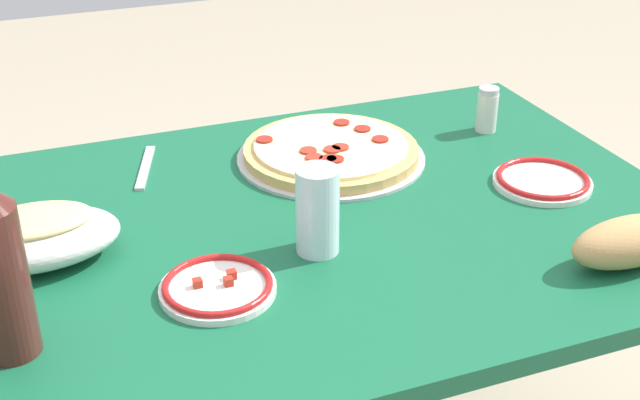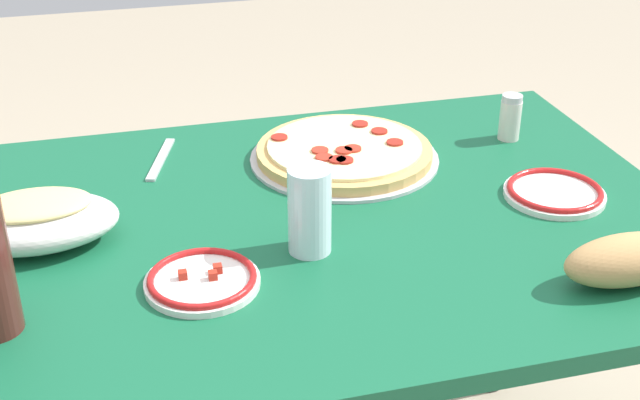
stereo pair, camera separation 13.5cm
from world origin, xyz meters
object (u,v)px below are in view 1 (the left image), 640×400
water_glass (318,211)px  spice_shaker (487,110)px  dining_table (320,288)px  side_plate_far (218,287)px  pepperoni_pizza (331,152)px  side_plate_near (542,180)px  baked_pasta_dish (35,236)px  bread_loaf (630,241)px

water_glass → spice_shaker: (-0.46, -0.30, -0.02)m
dining_table → side_plate_far: bearing=35.4°
pepperoni_pizza → side_plate_near: 0.37m
dining_table → water_glass: 0.22m
baked_pasta_dish → bread_loaf: (-0.79, 0.31, -0.00)m
dining_table → spice_shaker: (-0.42, -0.20, 0.18)m
dining_table → side_plate_far: size_ratio=7.28×
side_plate_far → dining_table: bearing=-144.6°
dining_table → pepperoni_pizza: (-0.10, -0.19, 0.15)m
pepperoni_pizza → spice_shaker: spice_shaker is taller
water_glass → side_plate_near: water_glass is taller
pepperoni_pizza → spice_shaker: bearing=-177.9°
baked_pasta_dish → bread_loaf: bearing=158.2°
side_plate_far → bread_loaf: 0.58m
bread_loaf → spice_shaker: spice_shaker is taller
pepperoni_pizza → water_glass: (0.14, 0.28, 0.05)m
side_plate_near → side_plate_far: (0.60, 0.11, 0.00)m
side_plate_near → pepperoni_pizza: bearing=-37.3°
water_glass → dining_table: bearing=-113.3°
side_plate_near → water_glass: bearing=7.9°
baked_pasta_dish → water_glass: water_glass is taller
baked_pasta_dish → side_plate_near: baked_pasta_dish is taller
bread_loaf → water_glass: bearing=-25.9°
baked_pasta_dish → bread_loaf: baked_pasta_dish is taller
baked_pasta_dish → water_glass: (-0.39, 0.12, 0.03)m
pepperoni_pizza → baked_pasta_dish: size_ratio=1.40×
side_plate_near → side_plate_far: side_plate_far is taller
pepperoni_pizza → bread_loaf: size_ratio=1.77×
water_glass → side_plate_far: water_glass is taller
spice_shaker → side_plate_far: bearing=29.1°
side_plate_far → spice_shaker: (-0.63, -0.35, 0.03)m
spice_shaker → water_glass: bearing=32.7°
dining_table → baked_pasta_dish: 0.46m
pepperoni_pizza → side_plate_far: (0.30, 0.34, -0.01)m
dining_table → water_glass: (0.04, 0.09, 0.20)m
side_plate_far → bread_loaf: (-0.57, 0.14, 0.03)m
side_plate_near → bread_loaf: bearing=83.5°
side_plate_near → bread_loaf: bread_loaf is taller
side_plate_near → spice_shaker: 0.24m
spice_shaker → dining_table: bearing=25.7°
bread_loaf → pepperoni_pizza: bearing=-61.0°
water_glass → side_plate_near: 0.44m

